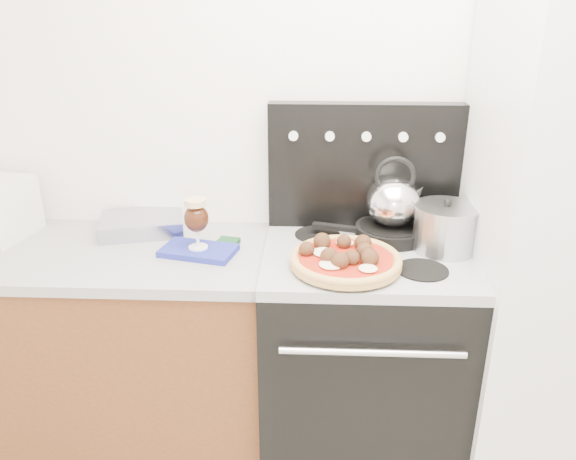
# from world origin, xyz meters

# --- Properties ---
(room_shell) EXTENTS (3.52, 3.01, 2.52)m
(room_shell) POSITION_xyz_m (0.00, 0.29, 1.25)
(room_shell) COLOR #B5B0A4
(room_shell) RESTS_ON ground
(base_cabinet) EXTENTS (1.45, 0.60, 0.86)m
(base_cabinet) POSITION_xyz_m (-1.02, 1.20, 0.43)
(base_cabinet) COLOR brown
(base_cabinet) RESTS_ON ground
(countertop) EXTENTS (1.48, 0.63, 0.04)m
(countertop) POSITION_xyz_m (-1.02, 1.20, 0.88)
(countertop) COLOR #A3A3A4
(countertop) RESTS_ON base_cabinet
(stove_body) EXTENTS (0.76, 0.65, 0.88)m
(stove_body) POSITION_xyz_m (0.08, 1.18, 0.44)
(stove_body) COLOR black
(stove_body) RESTS_ON ground
(cooktop) EXTENTS (0.76, 0.65, 0.04)m
(cooktop) POSITION_xyz_m (0.08, 1.18, 0.90)
(cooktop) COLOR #ADADB2
(cooktop) RESTS_ON stove_body
(backguard) EXTENTS (0.76, 0.08, 0.50)m
(backguard) POSITION_xyz_m (0.08, 1.45, 1.17)
(backguard) COLOR black
(backguard) RESTS_ON cooktop
(fridge) EXTENTS (0.64, 0.68, 1.90)m
(fridge) POSITION_xyz_m (0.78, 1.15, 0.95)
(fridge) COLOR silver
(fridge) RESTS_ON ground
(foil_sheet) EXTENTS (0.38, 0.31, 0.07)m
(foil_sheet) POSITION_xyz_m (-0.82, 1.38, 0.93)
(foil_sheet) COLOR silver
(foil_sheet) RESTS_ON countertop
(oven_mitt) EXTENTS (0.30, 0.22, 0.02)m
(oven_mitt) POSITION_xyz_m (-0.55, 1.17, 0.91)
(oven_mitt) COLOR #212998
(oven_mitt) RESTS_ON countertop
(beer_glass) EXTENTS (0.10, 0.10, 0.20)m
(beer_glass) POSITION_xyz_m (-0.55, 1.17, 1.02)
(beer_glass) COLOR black
(beer_glass) RESTS_ON oven_mitt
(pizza_pan) EXTENTS (0.42, 0.42, 0.01)m
(pizza_pan) POSITION_xyz_m (-0.00, 1.04, 0.93)
(pizza_pan) COLOR black
(pizza_pan) RESTS_ON cooktop
(pizza) EXTENTS (0.45, 0.45, 0.06)m
(pizza) POSITION_xyz_m (-0.00, 1.04, 0.96)
(pizza) COLOR #ECBD6D
(pizza) RESTS_ON pizza_pan
(skillet) EXTENTS (0.34, 0.34, 0.05)m
(skillet) POSITION_xyz_m (0.19, 1.31, 0.94)
(skillet) COLOR #252525
(skillet) RESTS_ON cooktop
(tea_kettle) EXTENTS (0.23, 0.23, 0.23)m
(tea_kettle) POSITION_xyz_m (0.19, 1.31, 1.09)
(tea_kettle) COLOR silver
(tea_kettle) RESTS_ON skillet
(stock_pot) EXTENTS (0.24, 0.24, 0.16)m
(stock_pot) POSITION_xyz_m (0.37, 1.21, 1.00)
(stock_pot) COLOR #B3B3B8
(stock_pot) RESTS_ON cooktop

